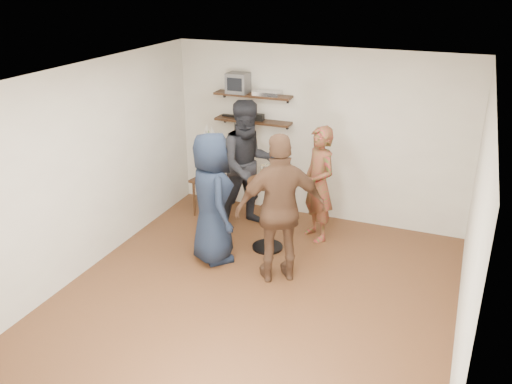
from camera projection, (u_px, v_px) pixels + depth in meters
room at (255, 196)px, 5.94m from camera, size 4.58×5.08×2.68m
shelf_upper at (253, 95)px, 8.11m from camera, size 1.20×0.25×0.04m
shelf_lower at (253, 121)px, 8.26m from camera, size 1.20×0.25×0.04m
crt_monitor at (238, 83)px, 8.12m from camera, size 0.32×0.30×0.30m
dvd_deck at (267, 93)px, 8.01m from camera, size 0.40×0.24×0.06m
radio at (257, 117)px, 8.21m from camera, size 0.22×0.10×0.10m
power_strip at (231, 116)px, 8.42m from camera, size 0.30×0.05×0.03m
side_table at (210, 184)px, 8.45m from camera, size 0.56×0.56×0.58m
vase_lilies at (209, 161)px, 8.31m from camera, size 0.19×0.19×0.91m
drinks_table at (268, 205)px, 7.31m from camera, size 0.55×0.55×1.01m
wine_glass_fl at (263, 170)px, 7.11m from camera, size 0.07×0.07×0.21m
wine_glass_fr at (271, 171)px, 7.07m from camera, size 0.07×0.07×0.22m
wine_glass_bl at (268, 169)px, 7.17m from camera, size 0.07×0.07×0.21m
wine_glass_br at (271, 171)px, 7.13m from camera, size 0.06×0.06×0.19m
person_plaid at (319, 184)px, 7.54m from camera, size 0.71×0.70×1.66m
person_dark at (249, 165)px, 7.87m from camera, size 1.18×1.16×1.92m
person_navy at (212, 198)px, 6.96m from camera, size 0.99×1.00×1.75m
person_brown at (281, 209)px, 6.48m from camera, size 1.18×0.97×1.88m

